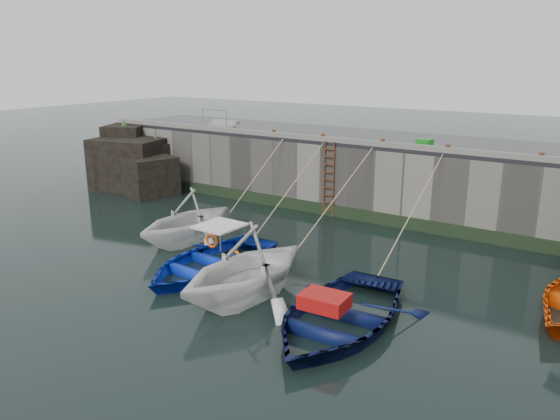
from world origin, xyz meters
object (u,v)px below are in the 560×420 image
Objects in this scene: fish_crate at (425,143)px; bollard_b at (323,137)px; boat_near_blue at (211,270)px; bollard_a at (274,133)px; ladder at (329,180)px; boat_near_navy at (337,326)px; boat_near_white at (188,241)px; boat_near_blacktrim at (246,298)px; bollard_e at (541,157)px; bollard_d at (448,148)px; bollard_c at (383,143)px.

bollard_b is (-4.17, -0.70, -0.02)m from fish_crate.
bollard_a is at bearing 112.29° from boat_near_blue.
ladder reaches higher than boat_near_navy.
boat_near_blacktrim reaches higher than boat_near_white.
boat_near_blue is 8.55m from bollard_b.
fish_crate is at bearing 51.28° from boat_near_white.
boat_near_navy is (4.98, -8.64, -1.59)m from ladder.
boat_near_blacktrim is 0.86× the size of boat_near_navy.
fish_crate is 4.39m from bollard_e.
fish_crate reaches higher than bollard_a.
ladder is 8.19m from bollard_e.
boat_near_blacktrim is at bearing 176.14° from boat_near_navy.
fish_crate is (3.83, 8.58, 3.32)m from boat_near_blue.
bollard_b is (-2.54, 8.93, 3.30)m from boat_near_blacktrim.
fish_crate is (1.63, 9.63, 3.32)m from boat_near_blacktrim.
bollard_a is at bearing 180.00° from bollard_d.
bollard_c is at bearing 75.78° from boat_near_blue.
boat_near_navy is at bearing -70.80° from fish_crate.
ladder is 0.61× the size of boat_near_blue.
fish_crate is (3.67, 1.04, 1.73)m from ladder.
boat_near_blacktrim is 16.65× the size of bollard_c.
ladder is at bearing -176.00° from bollard_d.
fish_crate is at bearing 9.54° from bollard_b.
bollard_a is at bearing 128.65° from boat_near_navy.
boat_near_blue is 5.26m from boat_near_navy.
bollard_e reaches higher than ladder.
bollard_d is (5.30, 0.00, 0.00)m from bollard_b.
bollard_b is at bearing 112.82° from boat_near_blacktrim.
boat_near_white is 0.93× the size of boat_near_blacktrim.
boat_near_navy reaches higher than boat_near_blue.
boat_near_blue is at bearing -87.53° from bollard_b.
bollard_b is 2.70m from bollard_c.
boat_near_blue is 0.96× the size of boat_near_navy.
bollard_c reaches higher than boat_near_white.
bollard_d is (2.60, 0.00, 0.00)m from bollard_c.
bollard_b is 5.30m from bollard_d.
boat_near_white is 6.97m from bollard_a.
bollard_d is (4.80, 0.34, 1.71)m from ladder.
bollard_e is (3.02, 8.98, 3.30)m from boat_near_navy.
bollard_a reaches higher than ladder.
bollard_b and bollard_e have the same top height.
boat_near_blacktrim is at bearing -91.03° from bollard_c.
fish_crate reaches higher than boat_near_white.
boat_near_blacktrim is at bearing -60.57° from bollard_a.
bollard_e is at bearing 63.23° from boat_near_blacktrim.
bollard_c is 1.00× the size of bollard_e.
ladder reaches higher than boat_near_blacktrim.
ladder is 0.74× the size of boat_near_white.
ladder is at bearing 69.23° from boat_near_white.
fish_crate is 2.00× the size of bollard_b.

